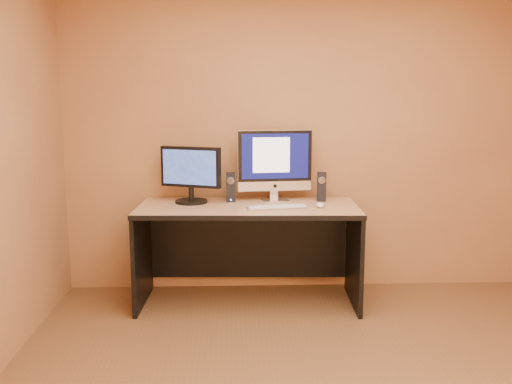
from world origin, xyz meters
TOP-DOWN VIEW (x-y plane):
  - walls at (0.00, 0.00)m, footprint 4.00×4.00m
  - desk at (-0.44, 1.58)m, footprint 1.79×0.84m
  - imac at (-0.21, 1.78)m, footprint 0.65×0.29m
  - second_monitor at (-0.90, 1.72)m, footprint 0.59×0.44m
  - speaker_left at (-0.58, 1.77)m, footprint 0.08×0.08m
  - speaker_right at (0.18, 1.76)m, footprint 0.08×0.09m
  - keyboard at (-0.21, 1.46)m, footprint 0.49×0.20m
  - mouse at (0.13, 1.50)m, footprint 0.07×0.12m
  - cable_a at (-0.14, 1.87)m, footprint 0.04×0.24m
  - cable_b at (-0.27, 1.89)m, footprint 0.10×0.18m

SIDE VIEW (x-z plane):
  - desk at x=-0.44m, z-range 0.00..0.81m
  - cable_a at x=-0.14m, z-range 0.81..0.82m
  - cable_b at x=-0.27m, z-range 0.81..0.82m
  - keyboard at x=-0.21m, z-range 0.81..0.83m
  - mouse at x=0.13m, z-range 0.81..0.85m
  - speaker_left at x=-0.58m, z-range 0.81..1.05m
  - speaker_right at x=0.18m, z-range 0.81..1.05m
  - second_monitor at x=-0.90m, z-range 0.81..1.27m
  - imac at x=-0.21m, z-range 0.81..1.42m
  - walls at x=0.00m, z-range 0.00..2.60m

